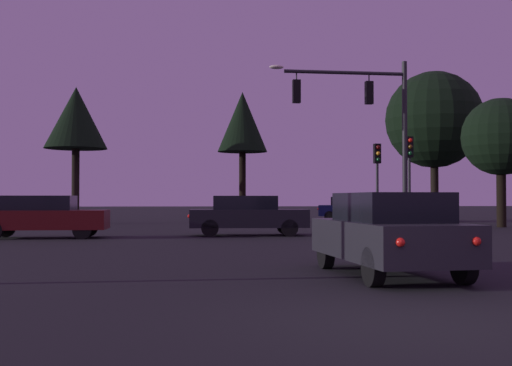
{
  "coord_description": "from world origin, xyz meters",
  "views": [
    {
      "loc": [
        -2.53,
        -7.18,
        1.42
      ],
      "look_at": [
        0.21,
        19.19,
        2.06
      ],
      "focal_mm": 44.83,
      "sensor_mm": 36.0,
      "label": 1
    }
  ],
  "objects_px": {
    "traffic_signal_mast_arm": "(368,115)",
    "car_crossing_right": "(42,216)",
    "traffic_light_corner_left": "(409,164)",
    "tree_right_cluster": "(76,119)",
    "car_far_lane": "(350,208)",
    "car_nearside_lane": "(388,233)",
    "tree_center_horizon": "(501,137)",
    "tree_behind_sign": "(434,120)",
    "traffic_light_corner_right": "(377,168)",
    "car_crossing_left": "(248,215)",
    "tree_left_far": "(242,123)"
  },
  "relations": [
    {
      "from": "traffic_signal_mast_arm",
      "to": "car_crossing_right",
      "type": "relative_size",
      "value": 1.5
    },
    {
      "from": "traffic_light_corner_left",
      "to": "tree_right_cluster",
      "type": "bearing_deg",
      "value": 147.94
    },
    {
      "from": "car_far_lane",
      "to": "car_nearside_lane",
      "type": "bearing_deg",
      "value": -102.91
    },
    {
      "from": "tree_center_horizon",
      "to": "traffic_signal_mast_arm",
      "type": "bearing_deg",
      "value": -146.02
    },
    {
      "from": "tree_behind_sign",
      "to": "tree_right_cluster",
      "type": "height_order",
      "value": "tree_behind_sign"
    },
    {
      "from": "tree_right_cluster",
      "to": "tree_behind_sign",
      "type": "bearing_deg",
      "value": 0.11
    },
    {
      "from": "tree_behind_sign",
      "to": "traffic_signal_mast_arm",
      "type": "bearing_deg",
      "value": -121.65
    },
    {
      "from": "tree_center_horizon",
      "to": "tree_right_cluster",
      "type": "height_order",
      "value": "tree_right_cluster"
    },
    {
      "from": "car_crossing_right",
      "to": "traffic_signal_mast_arm",
      "type": "bearing_deg",
      "value": 4.55
    },
    {
      "from": "traffic_light_corner_right",
      "to": "car_far_lane",
      "type": "xyz_separation_m",
      "value": [
        1.5,
        10.96,
        -2.0
      ]
    },
    {
      "from": "car_nearside_lane",
      "to": "tree_right_cluster",
      "type": "distance_m",
      "value": 27.67
    },
    {
      "from": "car_far_lane",
      "to": "tree_right_cluster",
      "type": "relative_size",
      "value": 0.56
    },
    {
      "from": "traffic_signal_mast_arm",
      "to": "car_far_lane",
      "type": "xyz_separation_m",
      "value": [
        3.05,
        14.88,
        -3.91
      ]
    },
    {
      "from": "traffic_signal_mast_arm",
      "to": "tree_right_cluster",
      "type": "xyz_separation_m",
      "value": [
        -13.37,
        12.17,
        1.19
      ]
    },
    {
      "from": "car_crossing_left",
      "to": "traffic_light_corner_left",
      "type": "bearing_deg",
      "value": 18.07
    },
    {
      "from": "traffic_light_corner_right",
      "to": "car_crossing_left",
      "type": "xyz_separation_m",
      "value": [
        -6.32,
        -4.03,
        -2.0
      ]
    },
    {
      "from": "car_nearside_lane",
      "to": "tree_center_horizon",
      "type": "distance_m",
      "value": 22.38
    },
    {
      "from": "car_crossing_right",
      "to": "car_crossing_left",
      "type": "bearing_deg",
      "value": 6.62
    },
    {
      "from": "tree_behind_sign",
      "to": "tree_left_far",
      "type": "height_order",
      "value": "tree_behind_sign"
    },
    {
      "from": "traffic_light_corner_right",
      "to": "car_crossing_left",
      "type": "height_order",
      "value": "traffic_light_corner_right"
    },
    {
      "from": "car_nearside_lane",
      "to": "traffic_light_corner_left",
      "type": "bearing_deg",
      "value": 69.21
    },
    {
      "from": "car_crossing_right",
      "to": "tree_left_far",
      "type": "bearing_deg",
      "value": 61.04
    },
    {
      "from": "car_far_lane",
      "to": "tree_right_cluster",
      "type": "distance_m",
      "value": 17.4
    },
    {
      "from": "car_nearside_lane",
      "to": "car_crossing_right",
      "type": "xyz_separation_m",
      "value": [
        -8.87,
        12.14,
        0.0
      ]
    },
    {
      "from": "traffic_light_corner_right",
      "to": "car_nearside_lane",
      "type": "xyz_separation_m",
      "value": [
        -4.91,
        -17.03,
        -2.0
      ]
    },
    {
      "from": "traffic_light_corner_right",
      "to": "tree_behind_sign",
      "type": "bearing_deg",
      "value": 54.22
    },
    {
      "from": "traffic_light_corner_right",
      "to": "tree_center_horizon",
      "type": "distance_m",
      "value": 7.18
    },
    {
      "from": "car_nearside_lane",
      "to": "tree_behind_sign",
      "type": "bearing_deg",
      "value": 66.73
    },
    {
      "from": "tree_left_far",
      "to": "traffic_light_corner_left",
      "type": "bearing_deg",
      "value": -62.54
    },
    {
      "from": "car_crossing_right",
      "to": "car_far_lane",
      "type": "height_order",
      "value": "same"
    },
    {
      "from": "car_nearside_lane",
      "to": "car_crossing_left",
      "type": "xyz_separation_m",
      "value": [
        -1.4,
        13.0,
        0.0
      ]
    },
    {
      "from": "traffic_light_corner_right",
      "to": "tree_behind_sign",
      "type": "xyz_separation_m",
      "value": [
        5.98,
        8.3,
        3.31
      ]
    },
    {
      "from": "car_crossing_left",
      "to": "car_crossing_right",
      "type": "bearing_deg",
      "value": -173.38
    },
    {
      "from": "tree_left_far",
      "to": "tree_right_cluster",
      "type": "bearing_deg",
      "value": -167.51
    },
    {
      "from": "traffic_signal_mast_arm",
      "to": "tree_left_far",
      "type": "relative_size",
      "value": 0.86
    },
    {
      "from": "car_crossing_right",
      "to": "tree_right_cluster",
      "type": "bearing_deg",
      "value": 94.91
    },
    {
      "from": "traffic_light_corner_left",
      "to": "car_far_lane",
      "type": "distance_m",
      "value": 12.81
    },
    {
      "from": "tree_behind_sign",
      "to": "tree_left_far",
      "type": "relative_size",
      "value": 1.13
    },
    {
      "from": "traffic_light_corner_left",
      "to": "car_nearside_lane",
      "type": "distance_m",
      "value": 16.57
    },
    {
      "from": "traffic_signal_mast_arm",
      "to": "car_far_lane",
      "type": "relative_size",
      "value": 1.6
    },
    {
      "from": "car_nearside_lane",
      "to": "car_far_lane",
      "type": "relative_size",
      "value": 1.0
    },
    {
      "from": "traffic_light_corner_left",
      "to": "traffic_light_corner_right",
      "type": "bearing_deg",
      "value": 119.0
    },
    {
      "from": "traffic_signal_mast_arm",
      "to": "car_crossing_left",
      "type": "distance_m",
      "value": 6.17
    },
    {
      "from": "car_crossing_left",
      "to": "car_crossing_right",
      "type": "relative_size",
      "value": 1.0
    },
    {
      "from": "traffic_light_corner_right",
      "to": "tree_left_far",
      "type": "height_order",
      "value": "tree_left_far"
    },
    {
      "from": "car_crossing_left",
      "to": "tree_left_far",
      "type": "xyz_separation_m",
      "value": [
        0.98,
        14.4,
        5.23
      ]
    },
    {
      "from": "car_nearside_lane",
      "to": "tree_left_far",
      "type": "height_order",
      "value": "tree_left_far"
    },
    {
      "from": "traffic_signal_mast_arm",
      "to": "tree_right_cluster",
      "type": "bearing_deg",
      "value": 137.67
    },
    {
      "from": "tree_behind_sign",
      "to": "tree_right_cluster",
      "type": "relative_size",
      "value": 1.17
    },
    {
      "from": "car_far_lane",
      "to": "traffic_signal_mast_arm",
      "type": "bearing_deg",
      "value": -101.59
    }
  ]
}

